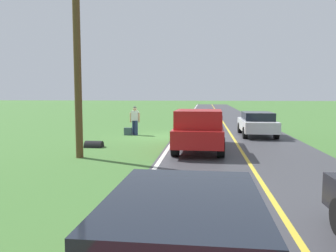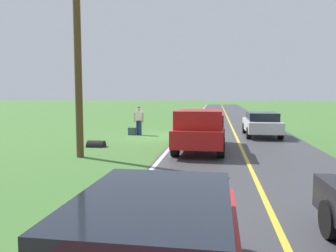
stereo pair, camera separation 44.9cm
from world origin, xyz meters
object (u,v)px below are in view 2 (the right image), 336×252
(hitchhiker_walking, at_px, (139,119))
(suitcase_carried, at_px, (132,131))
(utility_pole_roadside, at_px, (78,60))
(sedan_near_oncoming, at_px, (262,123))
(pickup_truck_passing, at_px, (200,129))

(hitchhiker_walking, height_order, suitcase_carried, hitchhiker_walking)
(suitcase_carried, relative_size, utility_pole_roadside, 0.06)
(suitcase_carried, xyz_separation_m, sedan_near_oncoming, (-7.67, -0.49, 0.53))
(hitchhiker_walking, bearing_deg, pickup_truck_passing, 127.00)
(sedan_near_oncoming, xyz_separation_m, utility_pole_roadside, (7.93, 7.73, 3.04))
(pickup_truck_passing, xyz_separation_m, sedan_near_oncoming, (-3.31, -5.64, -0.21))
(suitcase_carried, height_order, pickup_truck_passing, pickup_truck_passing)
(pickup_truck_passing, distance_m, utility_pole_roadside, 5.81)
(pickup_truck_passing, relative_size, utility_pole_roadside, 0.72)
(suitcase_carried, height_order, sedan_near_oncoming, sedan_near_oncoming)
(pickup_truck_passing, height_order, utility_pole_roadside, utility_pole_roadside)
(hitchhiker_walking, distance_m, pickup_truck_passing, 6.54)
(suitcase_carried, relative_size, sedan_near_oncoming, 0.10)
(pickup_truck_passing, xyz_separation_m, utility_pole_roadside, (4.62, 2.09, 2.82))
(sedan_near_oncoming, bearing_deg, pickup_truck_passing, 59.61)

